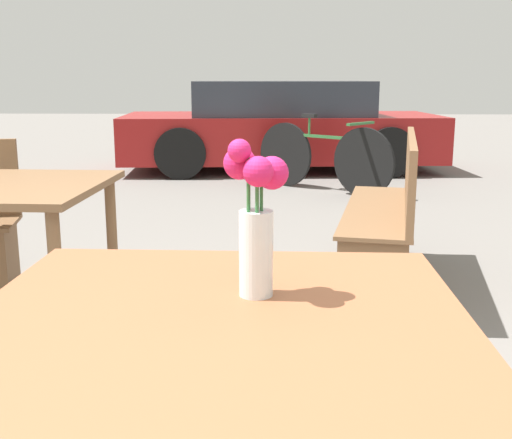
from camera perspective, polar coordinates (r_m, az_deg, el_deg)
table_front at (r=1.25m, az=-3.49°, el=-12.45°), size 0.98×0.99×0.71m
flower_vase at (r=1.30m, az=-0.04°, el=0.08°), size 0.13×0.13×0.33m
bench_near at (r=3.63m, az=11.96°, el=1.00°), size 0.63×1.48×0.85m
table_back at (r=2.89m, az=-20.89°, el=0.80°), size 0.78×0.87×0.73m
bicycle at (r=6.69m, az=5.96°, el=5.57°), size 1.31×1.11×0.79m
parked_car at (r=8.31m, az=2.18°, el=8.23°), size 4.06×1.97×1.12m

